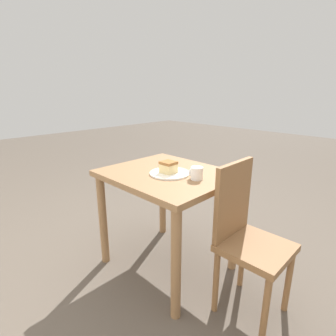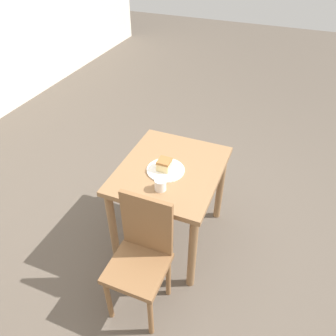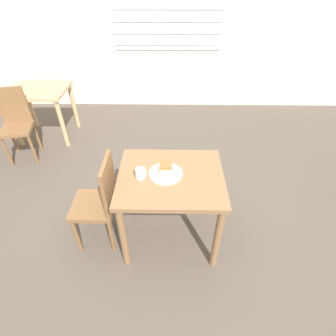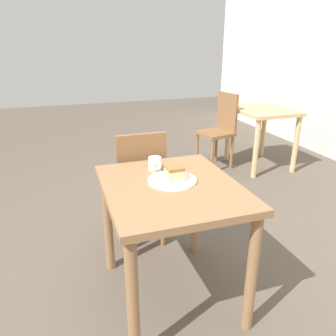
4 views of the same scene
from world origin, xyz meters
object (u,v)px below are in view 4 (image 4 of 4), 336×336
at_px(dining_table_near, 171,206).
at_px(dining_table_far, 262,120).
at_px(coffee_mug, 155,164).
at_px(cake_slice, 174,173).
at_px(plate, 172,180).
at_px(chair_near_window, 139,186).
at_px(chair_far_corner, 220,128).

distance_m(dining_table_near, dining_table_far, 2.56).
height_order(dining_table_near, coffee_mug, coffee_mug).
height_order(dining_table_far, cake_slice, cake_slice).
bearing_deg(cake_slice, dining_table_near, -39.42).
distance_m(dining_table_far, plate, 2.52).
xyz_separation_m(chair_near_window, cake_slice, (0.57, 0.07, 0.31)).
height_order(dining_table_near, dining_table_far, dining_table_near).
bearing_deg(chair_near_window, dining_table_far, -146.60).
height_order(dining_table_near, plate, plate).
xyz_separation_m(chair_far_corner, cake_slice, (1.92, -1.27, 0.31)).
bearing_deg(dining_table_far, chair_far_corner, -105.58).
distance_m(chair_far_corner, plate, 2.32).
relative_size(dining_table_far, chair_far_corner, 0.84).
height_order(dining_table_near, chair_far_corner, chair_far_corner).
relative_size(chair_near_window, plate, 3.32).
xyz_separation_m(dining_table_near, plate, (-0.04, 0.02, 0.14)).
distance_m(chair_far_corner, coffee_mug, 2.19).
bearing_deg(dining_table_far, dining_table_near, -44.71).
distance_m(chair_near_window, coffee_mug, 0.48).
xyz_separation_m(dining_table_far, chair_far_corner, (-0.14, -0.50, -0.09)).
height_order(dining_table_far, chair_near_window, chair_near_window).
xyz_separation_m(chair_near_window, chair_far_corner, (-1.35, 1.34, 0.00)).
xyz_separation_m(dining_table_far, chair_near_window, (1.21, -1.84, -0.09)).
relative_size(chair_near_window, cake_slice, 9.43).
bearing_deg(chair_far_corner, dining_table_far, 62.24).
relative_size(dining_table_near, chair_near_window, 0.94).
xyz_separation_m(dining_table_near, chair_near_window, (-0.61, -0.04, -0.13)).
xyz_separation_m(dining_table_far, cake_slice, (1.78, -1.77, 0.22)).
relative_size(plate, cake_slice, 2.84).
distance_m(chair_near_window, cake_slice, 0.65).
bearing_deg(cake_slice, coffee_mug, -164.72).
height_order(dining_table_near, chair_near_window, chair_near_window).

